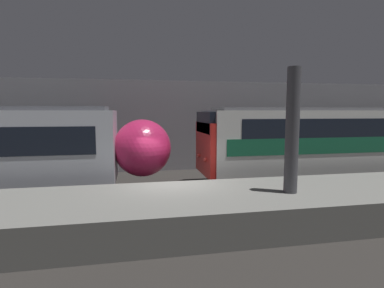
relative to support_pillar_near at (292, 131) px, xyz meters
name	(u,v)px	position (x,y,z in m)	size (l,w,h in m)	color
ground_plane	(173,208)	(-3.33, 2.12, -2.86)	(120.00, 120.00, 0.00)	#282623
platform	(181,211)	(-3.33, 0.32, -2.37)	(40.00, 3.61, 0.98)	slate
station_rear_barrier	(157,126)	(-3.33, 9.06, -0.26)	(50.00, 0.15, 5.19)	gray
support_pillar_near	(292,131)	(0.00, 0.00, 0.00)	(0.40, 0.40, 3.76)	#47474C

